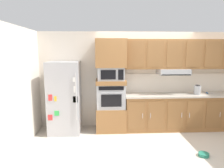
# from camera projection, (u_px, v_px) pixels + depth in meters

# --- Properties ---
(ground_plane) EXTENTS (9.60, 9.60, 0.00)m
(ground_plane) POSITION_uv_depth(u_px,v_px,m) (152.00, 141.00, 4.65)
(ground_plane) COLOR beige
(back_kitchen_wall) EXTENTS (6.20, 0.12, 2.50)m
(back_kitchen_wall) POSITION_uv_depth(u_px,v_px,m) (144.00, 80.00, 5.54)
(back_kitchen_wall) COLOR silver
(back_kitchen_wall) RESTS_ON ground
(side_panel_left) EXTENTS (0.12, 7.10, 2.50)m
(side_panel_left) POSITION_uv_depth(u_px,v_px,m) (22.00, 88.00, 4.31)
(side_panel_left) COLOR silver
(side_panel_left) RESTS_ON ground
(refrigerator) EXTENTS (0.76, 0.73, 1.76)m
(refrigerator) POSITION_uv_depth(u_px,v_px,m) (65.00, 97.00, 5.08)
(refrigerator) COLOR #ADADB2
(refrigerator) RESTS_ON ground
(oven_base_cabinet) EXTENTS (0.74, 0.62, 0.60)m
(oven_base_cabinet) POSITION_uv_depth(u_px,v_px,m) (111.00, 118.00, 5.30)
(oven_base_cabinet) COLOR #996638
(oven_base_cabinet) RESTS_ON ground
(built_in_oven) EXTENTS (0.70, 0.62, 0.60)m
(built_in_oven) POSITION_uv_depth(u_px,v_px,m) (111.00, 96.00, 5.20)
(built_in_oven) COLOR #A8AAAF
(built_in_oven) RESTS_ON oven_base_cabinet
(appliance_mid_shelf) EXTENTS (0.74, 0.62, 0.10)m
(appliance_mid_shelf) POSITION_uv_depth(u_px,v_px,m) (111.00, 82.00, 5.14)
(appliance_mid_shelf) COLOR #996638
(appliance_mid_shelf) RESTS_ON built_in_oven
(microwave) EXTENTS (0.64, 0.54, 0.32)m
(microwave) POSITION_uv_depth(u_px,v_px,m) (111.00, 73.00, 5.11)
(microwave) COLOR #A8AAAF
(microwave) RESTS_ON appliance_mid_shelf
(appliance_upper_cabinet) EXTENTS (0.74, 0.62, 0.68)m
(appliance_upper_cabinet) POSITION_uv_depth(u_px,v_px,m) (111.00, 53.00, 5.03)
(appliance_upper_cabinet) COLOR #996638
(appliance_upper_cabinet) RESTS_ON microwave
(lower_cabinet_run) EXTENTS (2.90, 0.63, 0.88)m
(lower_cabinet_run) POSITION_uv_depth(u_px,v_px,m) (181.00, 112.00, 5.36)
(lower_cabinet_run) COLOR #996638
(lower_cabinet_run) RESTS_ON ground
(countertop_slab) EXTENTS (2.94, 0.64, 0.04)m
(countertop_slab) POSITION_uv_depth(u_px,v_px,m) (182.00, 95.00, 5.29)
(countertop_slab) COLOR #BCB2A3
(countertop_slab) RESTS_ON lower_cabinet_run
(backsplash_panel) EXTENTS (2.94, 0.02, 0.50)m
(backsplash_panel) POSITION_uv_depth(u_px,v_px,m) (178.00, 83.00, 5.53)
(backsplash_panel) COLOR white
(backsplash_panel) RESTS_ON countertop_slab
(upper_cabinet_with_hood) EXTENTS (2.90, 0.48, 0.88)m
(upper_cabinet_with_hood) POSITION_uv_depth(u_px,v_px,m) (181.00, 55.00, 5.25)
(upper_cabinet_with_hood) COLOR #996638
(upper_cabinet_with_hood) RESTS_ON backsplash_panel
(screwdriver) EXTENTS (0.15, 0.13, 0.03)m
(screwdriver) POSITION_uv_depth(u_px,v_px,m) (207.00, 93.00, 5.36)
(screwdriver) COLOR blue
(screwdriver) RESTS_ON countertop_slab
(electric_kettle) EXTENTS (0.17, 0.17, 0.24)m
(electric_kettle) POSITION_uv_depth(u_px,v_px,m) (197.00, 90.00, 5.24)
(electric_kettle) COLOR #A8AAAF
(electric_kettle) RESTS_ON countertop_slab
(dog_food_bowl) EXTENTS (0.20, 0.20, 0.06)m
(dog_food_bowl) POSITION_uv_depth(u_px,v_px,m) (204.00, 154.00, 4.00)
(dog_food_bowl) COLOR #267F66
(dog_food_bowl) RESTS_ON ground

